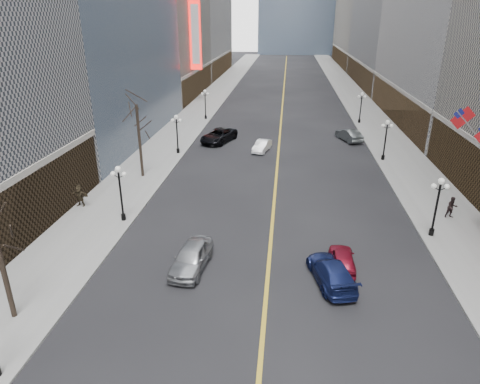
% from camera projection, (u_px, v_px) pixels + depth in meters
% --- Properties ---
extents(sidewalk_east, '(6.00, 230.00, 0.15)m').
position_uv_depth(sidewalk_east, '(369.00, 118.00, 68.24)').
color(sidewalk_east, gray).
rests_on(sidewalk_east, ground).
extents(sidewalk_west, '(6.00, 230.00, 0.15)m').
position_uv_depth(sidewalk_west, '(197.00, 114.00, 71.03)').
color(sidewalk_west, gray).
rests_on(sidewalk_west, ground).
extents(lane_line, '(0.25, 200.00, 0.02)m').
position_uv_depth(lane_line, '(283.00, 104.00, 78.84)').
color(lane_line, gold).
rests_on(lane_line, ground).
extents(streetlamp_east_1, '(1.26, 0.44, 4.52)m').
position_uv_depth(streetlamp_east_1, '(437.00, 201.00, 30.65)').
color(streetlamp_east_1, black).
rests_on(streetlamp_east_1, sidewalk_east).
extents(streetlamp_east_2, '(1.26, 0.44, 4.52)m').
position_uv_depth(streetlamp_east_2, '(386.00, 136.00, 47.18)').
color(streetlamp_east_2, black).
rests_on(streetlamp_east_2, sidewalk_east).
extents(streetlamp_east_3, '(1.26, 0.44, 4.52)m').
position_uv_depth(streetlamp_east_3, '(361.00, 104.00, 63.70)').
color(streetlamp_east_3, black).
rests_on(streetlamp_east_3, sidewalk_east).
extents(streetlamp_west_1, '(1.26, 0.44, 4.52)m').
position_uv_depth(streetlamp_west_1, '(120.00, 188.00, 33.00)').
color(streetlamp_west_1, black).
rests_on(streetlamp_west_1, sidewalk_west).
extents(streetlamp_west_2, '(1.26, 0.44, 4.52)m').
position_uv_depth(streetlamp_west_2, '(177.00, 130.00, 49.53)').
color(streetlamp_west_2, black).
rests_on(streetlamp_west_2, sidewalk_west).
extents(streetlamp_west_3, '(1.26, 0.44, 4.52)m').
position_uv_depth(streetlamp_west_3, '(205.00, 101.00, 66.05)').
color(streetlamp_west_3, black).
rests_on(streetlamp_west_3, sidewalk_west).
extents(flag_5, '(2.87, 0.12, 2.87)m').
position_uv_depth(flag_5, '(464.00, 120.00, 35.04)').
color(flag_5, '#B2B2B7').
rests_on(flag_5, ground).
extents(theatre_marquee, '(2.00, 0.55, 12.00)m').
position_uv_depth(theatre_marquee, '(195.00, 35.00, 75.82)').
color(theatre_marquee, red).
rests_on(theatre_marquee, ground).
extents(tree_west_far, '(3.60, 3.60, 7.92)m').
position_uv_depth(tree_west_far, '(137.00, 116.00, 41.07)').
color(tree_west_far, '#2D231C').
rests_on(tree_west_far, sidewalk_west).
extents(car_nb_near, '(2.43, 5.05, 1.66)m').
position_uv_depth(car_nb_near, '(191.00, 257.00, 27.52)').
color(car_nb_near, '#9C9EA3').
rests_on(car_nb_near, ground).
extents(car_nb_mid, '(2.28, 4.21, 1.32)m').
position_uv_depth(car_nb_mid, '(262.00, 146.00, 51.44)').
color(car_nb_mid, white).
rests_on(car_nb_mid, ground).
extents(car_nb_far, '(4.73, 6.75, 1.71)m').
position_uv_depth(car_nb_far, '(219.00, 136.00, 55.09)').
color(car_nb_far, black).
rests_on(car_nb_far, ground).
extents(car_sb_near, '(3.21, 5.41, 1.47)m').
position_uv_depth(car_sb_near, '(331.00, 272.00, 26.13)').
color(car_sb_near, '#151E51').
rests_on(car_sb_near, ground).
extents(car_sb_mid, '(1.67, 3.94, 1.33)m').
position_uv_depth(car_sb_mid, '(342.00, 259.00, 27.61)').
color(car_sb_mid, maroon).
rests_on(car_sb_mid, ground).
extents(car_sb_far, '(3.31, 5.01, 1.56)m').
position_uv_depth(car_sb_far, '(349.00, 135.00, 55.62)').
color(car_sb_far, '#44494A').
rests_on(car_sb_far, ground).
extents(ped_east_walk, '(0.93, 0.61, 1.78)m').
position_uv_depth(ped_east_walk, '(452.00, 207.00, 34.12)').
color(ped_east_walk, black).
rests_on(ped_east_walk, sidewalk_east).
extents(ped_west_far, '(1.85, 0.77, 1.93)m').
position_uv_depth(ped_west_far, '(80.00, 195.00, 36.20)').
color(ped_west_far, '#30281B').
rests_on(ped_west_far, sidewalk_west).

